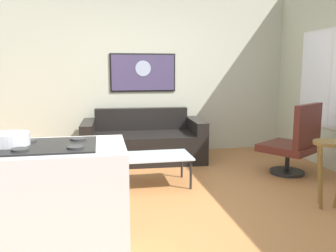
{
  "coord_description": "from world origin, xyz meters",
  "views": [
    {
      "loc": [
        -0.65,
        -3.63,
        1.45
      ],
      "look_at": [
        0.22,
        0.9,
        0.7
      ],
      "focal_mm": 37.66,
      "sensor_mm": 36.0,
      "label": 1
    }
  ],
  "objects": [
    {
      "name": "mixing_bowl",
      "position": [
        -1.26,
        -1.14,
        0.97
      ],
      "size": [
        0.27,
        0.27,
        0.1
      ],
      "color": "silver",
      "rests_on": "kitchen_counter"
    },
    {
      "name": "ground",
      "position": [
        0.0,
        0.0,
        -0.02
      ],
      "size": [
        6.4,
        6.4,
        0.04
      ],
      "primitive_type": "cube",
      "color": "#A36939"
    },
    {
      "name": "window",
      "position": [
        2.59,
        0.9,
        1.31
      ],
      "size": [
        0.03,
        1.51,
        1.43
      ],
      "color": "silver"
    },
    {
      "name": "bar_stool",
      "position": [
        1.66,
        -0.44,
        0.55
      ],
      "size": [
        0.37,
        0.37,
        0.71
      ],
      "color": "brown",
      "rests_on": "ground"
    },
    {
      "name": "couch",
      "position": [
        0.0,
        1.84,
        0.28
      ],
      "size": [
        1.92,
        0.98,
        0.81
      ],
      "color": "black",
      "rests_on": "ground"
    },
    {
      "name": "coffee_table",
      "position": [
        0.01,
        0.61,
        0.35
      ],
      "size": [
        0.86,
        0.57,
        0.38
      ],
      "color": "silver",
      "rests_on": "ground"
    },
    {
      "name": "wall_painting",
      "position": [
        0.07,
        2.38,
        1.39
      ],
      "size": [
        1.11,
        0.03,
        0.64
      ],
      "color": "black"
    },
    {
      "name": "back_wall",
      "position": [
        0.0,
        2.42,
        1.4
      ],
      "size": [
        6.4,
        0.05,
        2.8
      ],
      "primitive_type": "cube",
      "color": "#BBBCA4",
      "rests_on": "ground"
    },
    {
      "name": "kitchen_counter",
      "position": [
        -1.27,
        -1.18,
        0.47
      ],
      "size": [
        1.56,
        0.69,
        0.95
      ],
      "color": "silver",
      "rests_on": "ground"
    },
    {
      "name": "armchair",
      "position": [
        1.94,
        0.67,
        0.45
      ],
      "size": [
        0.92,
        0.92,
        0.99
      ],
      "color": "black",
      "rests_on": "ground"
    }
  ]
}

